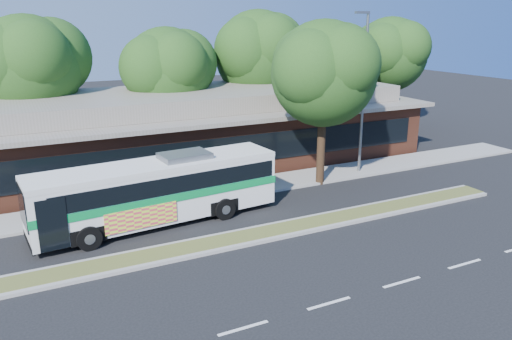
% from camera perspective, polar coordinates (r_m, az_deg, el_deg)
% --- Properties ---
extents(ground, '(120.00, 120.00, 0.00)m').
position_cam_1_polar(ground, '(20.31, 0.27, -8.33)').
color(ground, black).
rests_on(ground, ground).
extents(median_strip, '(26.00, 1.10, 0.15)m').
position_cam_1_polar(median_strip, '(20.77, -0.48, -7.51)').
color(median_strip, '#414D20').
rests_on(median_strip, ground).
extents(sidewalk, '(44.00, 2.60, 0.12)m').
position_cam_1_polar(sidewalk, '(25.74, -6.13, -2.74)').
color(sidewalk, gray).
rests_on(sidewalk, ground).
extents(plaza_building, '(33.20, 11.20, 4.45)m').
position_cam_1_polar(plaza_building, '(31.24, -10.49, 4.51)').
color(plaza_building, brown).
rests_on(plaza_building, ground).
extents(lamp_post, '(0.93, 0.18, 9.07)m').
position_cam_1_polar(lamp_post, '(28.89, 12.14, 9.02)').
color(lamp_post, slate).
rests_on(lamp_post, ground).
extents(tree_bg_b, '(6.69, 6.00, 9.00)m').
position_cam_1_polar(tree_bg_b, '(32.72, -23.80, 11.06)').
color(tree_bg_b, black).
rests_on(tree_bg_b, ground).
extents(tree_bg_c, '(6.24, 5.60, 8.26)m').
position_cam_1_polar(tree_bg_c, '(33.15, -9.50, 11.33)').
color(tree_bg_c, black).
rests_on(tree_bg_c, ground).
extents(tree_bg_d, '(6.91, 6.20, 9.37)m').
position_cam_1_polar(tree_bg_d, '(36.68, 0.79, 13.35)').
color(tree_bg_d, black).
rests_on(tree_bg_d, ground).
extents(tree_bg_e, '(6.47, 5.80, 8.50)m').
position_cam_1_polar(tree_bg_e, '(38.98, 9.51, 12.33)').
color(tree_bg_e, black).
rests_on(tree_bg_e, ground).
extents(tree_bg_f, '(6.69, 6.00, 8.92)m').
position_cam_1_polar(tree_bg_f, '(43.48, 15.37, 12.83)').
color(tree_bg_f, black).
rests_on(tree_bg_f, ground).
extents(transit_bus, '(10.93, 3.31, 3.02)m').
position_cam_1_polar(transit_bus, '(22.04, -11.09, -1.89)').
color(transit_bus, silver).
rests_on(transit_bus, ground).
extents(sidewalk_tree, '(6.11, 5.48, 8.70)m').
position_cam_1_polar(sidewalk_tree, '(26.67, 8.33, 11.18)').
color(sidewalk_tree, black).
rests_on(sidewalk_tree, ground).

